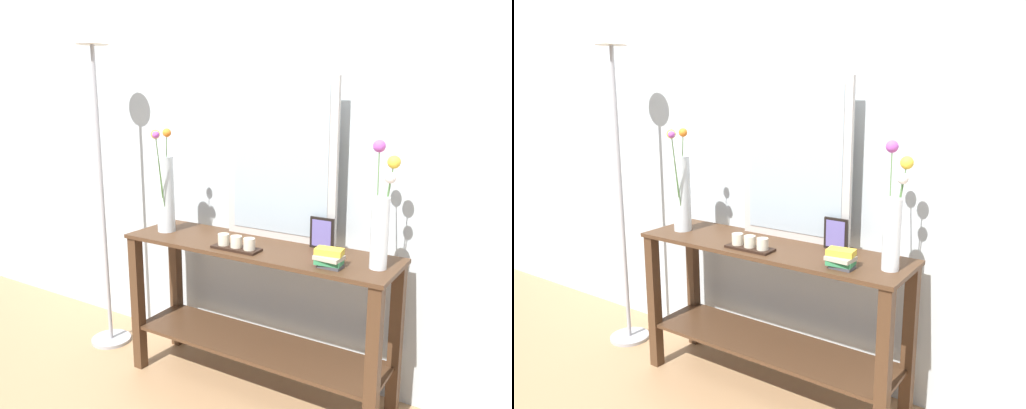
# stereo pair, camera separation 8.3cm
# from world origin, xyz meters

# --- Properties ---
(ground_plane) EXTENTS (7.00, 6.00, 0.02)m
(ground_plane) POSITION_xyz_m (0.00, 0.00, -0.01)
(ground_plane) COLOR #A87F56
(wall_back) EXTENTS (6.40, 0.08, 2.70)m
(wall_back) POSITION_xyz_m (0.00, 0.32, 1.35)
(wall_back) COLOR #B2BCC1
(wall_back) RESTS_ON ground
(console_table) EXTENTS (1.42, 0.40, 0.78)m
(console_table) POSITION_xyz_m (0.00, 0.00, 0.49)
(console_table) COLOR #472D1C
(console_table) RESTS_ON ground
(mirror_leaning) EXTENTS (0.62, 0.03, 0.82)m
(mirror_leaning) POSITION_xyz_m (0.04, 0.17, 1.19)
(mirror_leaning) COLOR #B7B2AD
(mirror_leaning) RESTS_ON console_table
(tall_vase_left) EXTENTS (0.12, 0.18, 0.56)m
(tall_vase_left) POSITION_xyz_m (-0.56, -0.03, 1.00)
(tall_vase_left) COLOR silver
(tall_vase_left) RESTS_ON console_table
(vase_right) EXTENTS (0.12, 0.15, 0.54)m
(vase_right) POSITION_xyz_m (0.62, 0.00, 1.00)
(vase_right) COLOR silver
(vase_right) RESTS_ON console_table
(candle_tray) EXTENTS (0.24, 0.09, 0.07)m
(candle_tray) POSITION_xyz_m (-0.05, -0.11, 0.81)
(candle_tray) COLOR black
(candle_tray) RESTS_ON console_table
(picture_frame_small) EXTENTS (0.12, 0.01, 0.15)m
(picture_frame_small) POSITION_xyz_m (0.30, 0.12, 0.86)
(picture_frame_small) COLOR black
(picture_frame_small) RESTS_ON console_table
(book_stack) EXTENTS (0.13, 0.10, 0.08)m
(book_stack) POSITION_xyz_m (0.44, -0.11, 0.82)
(book_stack) COLOR #424247
(book_stack) RESTS_ON console_table
(floor_lamp) EXTENTS (0.24, 0.24, 1.88)m
(floor_lamp) POSITION_xyz_m (-1.05, -0.04, 1.27)
(floor_lamp) COLOR #9E9EA3
(floor_lamp) RESTS_ON ground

